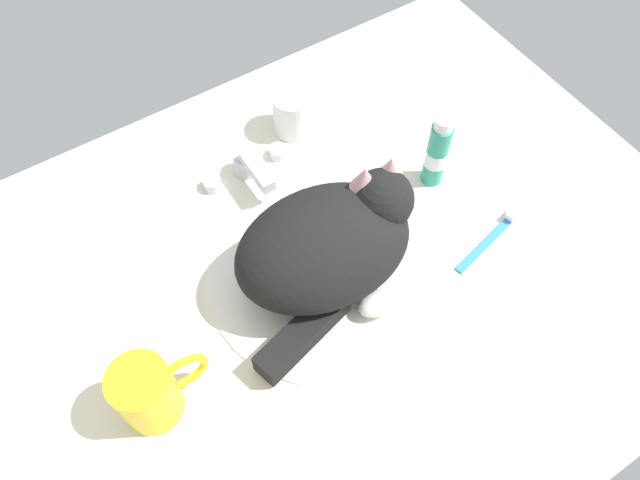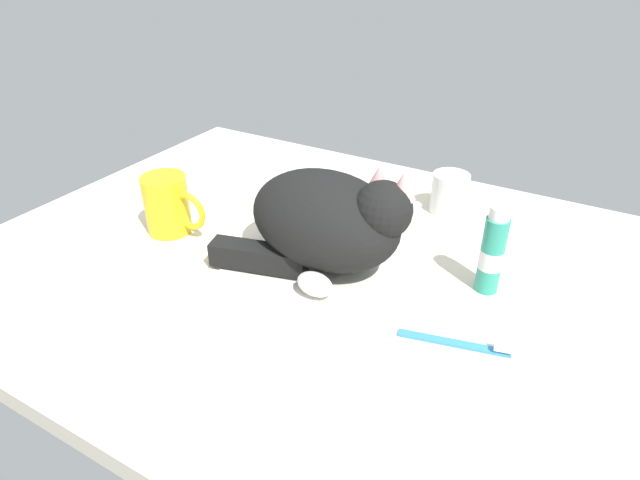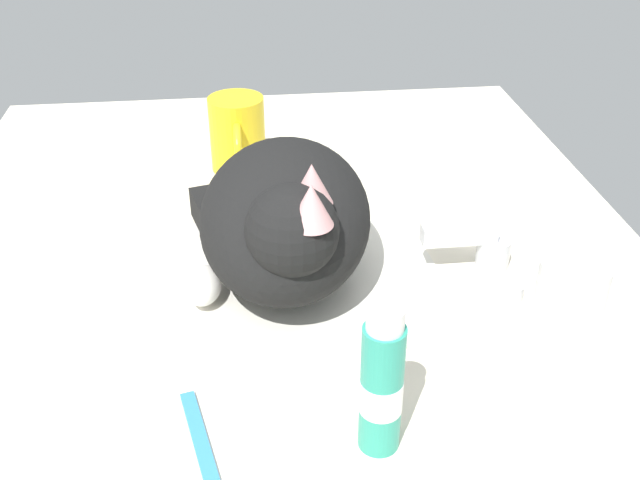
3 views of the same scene
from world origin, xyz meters
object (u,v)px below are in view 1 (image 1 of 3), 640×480
coffee_mug (149,392)px  faucet (249,167)px  cat (330,244)px  toothbrush (492,237)px  rinse_cup (293,112)px  toothpaste_bottle (437,153)px

coffee_mug → faucet: bearing=42.9°
cat → toothbrush: cat is taller
coffee_mug → rinse_cup: (38.40, 30.40, -1.34)cm
cat → coffee_mug: bearing=-171.5°
rinse_cup → toothbrush: bearing=-68.8°
coffee_mug → toothpaste_bottle: (50.97, 9.94, 1.20)cm
faucet → coffee_mug: coffee_mug is taller
rinse_cup → toothbrush: (13.19, -34.02, -3.12)cm
coffee_mug → toothbrush: size_ratio=0.85×
faucet → rinse_cup: bearing=24.2°
coffee_mug → rinse_cup: 49.00cm
cat → rinse_cup: 28.38cm
faucet → coffee_mug: bearing=-137.1°
cat → toothbrush: 25.68cm
rinse_cup → toothpaste_bottle: (12.57, -20.46, 2.54)cm
faucet → toothpaste_bottle: bearing=-33.3°
faucet → toothbrush: (24.19, -29.07, -1.83)cm
faucet → toothbrush: faucet is taller
coffee_mug → toothbrush: 51.91cm
cat → toothpaste_bottle: 23.45cm
rinse_cup → toothpaste_bottle: bearing=-58.4°
coffee_mug → rinse_cup: size_ratio=1.63×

